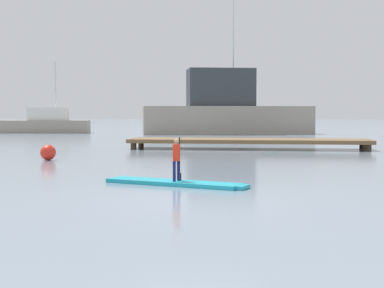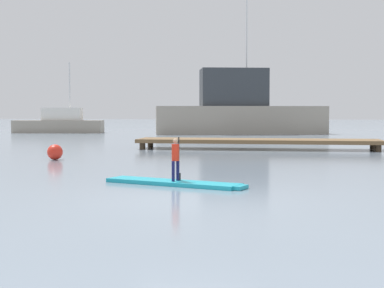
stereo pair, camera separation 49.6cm
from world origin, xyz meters
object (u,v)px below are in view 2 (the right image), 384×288
at_px(paddleboard_near, 175,183).
at_px(mooring_buoy_far, 55,152).
at_px(paddler_child_solo, 176,157).
at_px(fishing_boat_white_large, 238,111).
at_px(fishing_boat_green_midground, 59,124).

xyz_separation_m(paddleboard_near, mooring_buoy_far, (-5.86, 6.77, 0.24)).
distance_m(paddleboard_near, paddler_child_solo, 0.64).
distance_m(fishing_boat_white_large, mooring_buoy_far, 27.31).
bearing_deg(paddleboard_near, fishing_boat_white_large, 91.91).
relative_size(paddler_child_solo, fishing_boat_white_large, 0.08).
distance_m(fishing_boat_green_midground, mooring_buoy_far, 28.41).
bearing_deg(paddler_child_solo, fishing_boat_white_large, 91.94).
relative_size(fishing_boat_green_midground, mooring_buoy_far, 13.06).
bearing_deg(mooring_buoy_far, fishing_boat_green_midground, 111.20).
xyz_separation_m(paddleboard_near, fishing_boat_white_large, (-1.12, 33.61, 1.82)).
distance_m(fishing_boat_white_large, fishing_boat_green_midground, 15.05).
bearing_deg(fishing_boat_green_midground, paddler_child_solo, -64.09).
xyz_separation_m(paddleboard_near, paddler_child_solo, (0.02, 0.01, 0.64)).
relative_size(paddleboard_near, fishing_boat_white_large, 0.26).
bearing_deg(fishing_boat_green_midground, mooring_buoy_far, -68.80).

